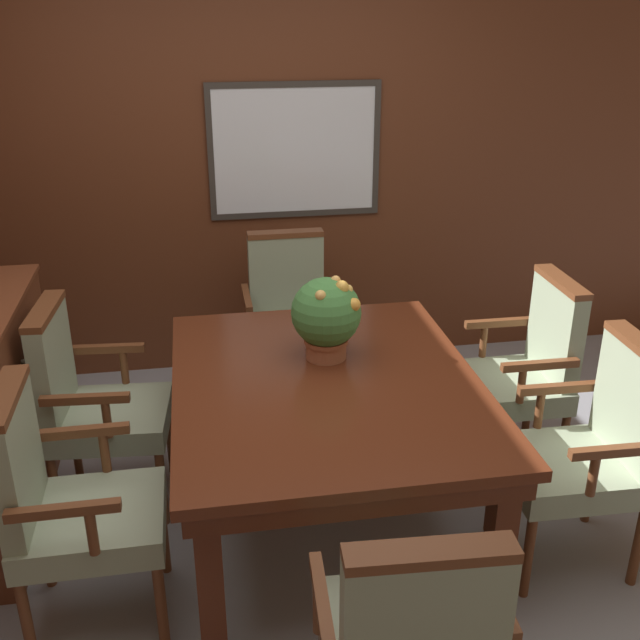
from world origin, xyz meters
TOP-DOWN VIEW (x-y plane):
  - ground_plane at (0.00, 0.00)m, footprint 14.00×14.00m
  - wall_back at (0.00, 1.91)m, footprint 7.20×0.08m
  - dining_table at (0.18, 0.17)m, footprint 1.24×1.52m
  - chair_right_far at (1.21, 0.52)m, footprint 0.53×0.52m
  - chair_left_far at (-0.82, 0.55)m, footprint 0.55×0.54m
  - chair_left_near at (-0.83, -0.19)m, footprint 0.52×0.52m
  - chair_right_near at (1.19, -0.18)m, footprint 0.53×0.52m
  - chair_head_far at (0.18, 1.35)m, footprint 0.52×0.52m
  - potted_plant at (0.22, 0.37)m, footprint 0.30×0.30m

SIDE VIEW (x-z plane):
  - ground_plane at x=0.00m, z-range 0.00..0.00m
  - chair_right_far at x=1.21m, z-range 0.04..1.03m
  - chair_left_far at x=-0.82m, z-range 0.04..1.03m
  - chair_left_near at x=-0.83m, z-range 0.04..1.03m
  - chair_right_near at x=1.19m, z-range 0.04..1.03m
  - chair_head_far at x=0.18m, z-range 0.04..1.03m
  - dining_table at x=0.18m, z-range 0.28..1.02m
  - potted_plant at x=0.22m, z-range 0.76..1.12m
  - wall_back at x=0.00m, z-range 0.00..2.45m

